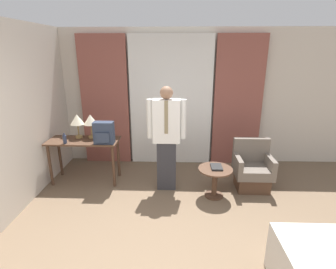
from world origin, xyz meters
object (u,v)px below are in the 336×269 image
(table_lamp_right, at_px, (90,120))
(side_table, at_px, (215,177))
(book, at_px, (216,167))
(armchair, at_px, (252,170))
(table_lamp_left, at_px, (77,120))
(desk, at_px, (84,147))
(bottle_near_edge, at_px, (65,139))
(backpack, at_px, (104,133))
(person, at_px, (167,135))

(table_lamp_right, bearing_deg, side_table, -15.56)
(book, bearing_deg, armchair, 23.10)
(table_lamp_left, distance_m, side_table, 2.57)
(desk, height_order, table_lamp_right, table_lamp_right)
(armchair, height_order, side_table, armchair)
(bottle_near_edge, xyz_separation_m, backpack, (0.67, 0.02, 0.11))
(table_lamp_right, distance_m, side_table, 2.35)
(desk, relative_size, armchair, 1.46)
(desk, height_order, bottle_near_edge, bottle_near_edge)
(backpack, relative_size, person, 0.21)
(table_lamp_right, bearing_deg, bottle_near_edge, -141.14)
(side_table, bearing_deg, table_lamp_right, 164.44)
(bottle_near_edge, distance_m, person, 1.72)
(person, height_order, side_table, person)
(bottle_near_edge, distance_m, book, 2.56)
(book, bearing_deg, table_lamp_left, 166.70)
(bottle_near_edge, bearing_deg, person, -1.85)
(table_lamp_right, xyz_separation_m, armchair, (2.81, -0.29, -0.78))
(desk, bearing_deg, book, -11.07)
(table_lamp_left, relative_size, bottle_near_edge, 2.44)
(desk, xyz_separation_m, table_lamp_right, (0.12, 0.12, 0.45))
(desk, relative_size, backpack, 3.31)
(bottle_near_edge, distance_m, armchair, 3.23)
(table_lamp_left, height_order, backpack, table_lamp_left)
(bottle_near_edge, relative_size, person, 0.10)
(table_lamp_left, distance_m, backpack, 0.62)
(table_lamp_right, bearing_deg, armchair, -5.80)
(person, distance_m, armchair, 1.60)
(desk, xyz_separation_m, bottle_near_edge, (-0.25, -0.18, 0.20))
(desk, relative_size, side_table, 2.25)
(table_lamp_right, distance_m, bottle_near_edge, 0.53)
(table_lamp_left, height_order, bottle_near_edge, table_lamp_left)
(backpack, bearing_deg, table_lamp_left, 153.04)
(table_lamp_left, height_order, person, person)
(armchair, xyz_separation_m, side_table, (-0.68, -0.31, 0.02))
(bottle_near_edge, bearing_deg, table_lamp_right, 38.86)
(backpack, height_order, side_table, backpack)
(desk, relative_size, book, 4.88)
(table_lamp_right, bearing_deg, table_lamp_left, 180.00)
(table_lamp_right, height_order, bottle_near_edge, table_lamp_right)
(armchair, bearing_deg, table_lamp_left, 174.65)
(armchair, bearing_deg, book, -156.90)
(desk, relative_size, table_lamp_right, 2.87)
(person, bearing_deg, desk, 171.08)
(table_lamp_left, xyz_separation_m, book, (2.39, -0.57, -0.59))
(bottle_near_edge, distance_m, side_table, 2.58)
(table_lamp_left, xyz_separation_m, person, (1.59, -0.35, -0.14))
(person, relative_size, armchair, 2.08)
(armchair, xyz_separation_m, book, (-0.66, -0.28, 0.19))
(backpack, distance_m, side_table, 1.97)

